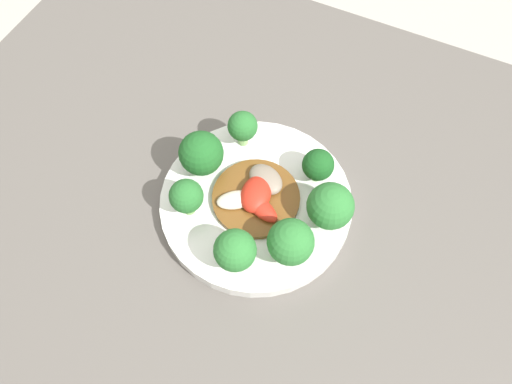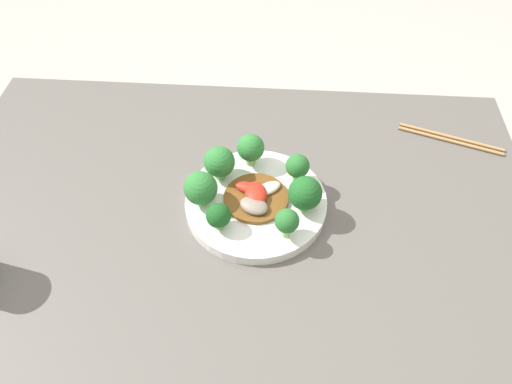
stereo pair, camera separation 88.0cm
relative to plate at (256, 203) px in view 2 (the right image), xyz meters
The scene contains 12 objects.
ground_plane 0.76m from the plate, 31.80° to the left, with size 8.00×8.00×0.00m, color #B7B2A8.
table 0.39m from the plate, 31.80° to the left, with size 1.11×0.76×0.75m.
plate is the anchor object (origin of this frame).
broccoli_east 0.11m from the plate, ahead, with size 0.06×0.06×0.07m.
broccoli_southeast 0.10m from the plate, 36.55° to the right, with size 0.06×0.06×0.07m.
broccoli_southwest 0.10m from the plate, 144.17° to the right, with size 0.04×0.04×0.06m.
broccoli_south 0.10m from the plate, 79.86° to the right, with size 0.05×0.05×0.07m.
broccoli_west 0.10m from the plate, behind, with size 0.06×0.06×0.07m.
broccoli_northeast 0.10m from the plate, 48.64° to the left, with size 0.04×0.04×0.05m.
broccoli_northwest 0.10m from the plate, 126.69° to the left, with size 0.04×0.04×0.06m.
stirfry_center 0.02m from the plate, 86.19° to the left, with size 0.12×0.12×0.03m.
chopsticks 0.44m from the plate, 151.93° to the right, with size 0.20×0.09×0.01m.
Camera 2 is at (-0.08, 0.55, 1.44)m, focal length 35.00 mm.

